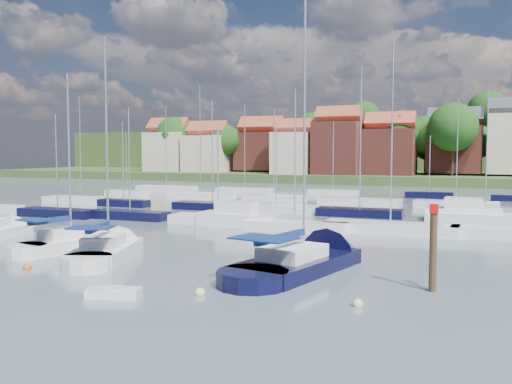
% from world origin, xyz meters
% --- Properties ---
extents(ground, '(260.00, 260.00, 0.00)m').
position_xyz_m(ground, '(0.00, 40.00, 0.00)').
color(ground, '#4E616A').
rests_on(ground, ground).
extents(sailboat_left, '(4.32, 9.78, 12.97)m').
position_xyz_m(sailboat_left, '(-10.71, 4.95, 0.37)').
color(sailboat_left, silver).
rests_on(sailboat_left, ground).
extents(sailboat_centre, '(6.36, 11.42, 15.06)m').
position_xyz_m(sailboat_centre, '(-7.05, 3.98, 0.36)').
color(sailboat_centre, silver).
rests_on(sailboat_centre, ground).
extents(sailboat_navy, '(6.66, 14.42, 19.20)m').
position_xyz_m(sailboat_navy, '(6.23, 5.59, 0.34)').
color(sailboat_navy, black).
rests_on(sailboat_navy, ground).
extents(sailboat_far, '(4.25, 10.36, 13.40)m').
position_xyz_m(sailboat_far, '(-19.88, 7.20, 0.34)').
color(sailboat_far, silver).
rests_on(sailboat_far, ground).
extents(tender, '(2.68, 1.85, 0.53)m').
position_xyz_m(tender, '(-0.44, -4.91, 0.20)').
color(tender, silver).
rests_on(tender, ground).
extents(timber_piling, '(0.40, 0.40, 6.51)m').
position_xyz_m(timber_piling, '(13.20, 1.80, 1.19)').
color(timber_piling, '#4C331E').
rests_on(timber_piling, ground).
extents(buoy_c, '(0.50, 0.50, 0.50)m').
position_xyz_m(buoy_c, '(-8.82, -1.64, 0.00)').
color(buoy_c, '#D85914').
rests_on(buoy_c, ground).
extents(buoy_d, '(0.51, 0.51, 0.51)m').
position_xyz_m(buoy_d, '(3.09, -3.06, 0.00)').
color(buoy_d, beige).
rests_on(buoy_d, ground).
extents(buoy_e, '(0.48, 0.48, 0.48)m').
position_xyz_m(buoy_e, '(2.88, 6.32, 0.00)').
color(buoy_e, beige).
rests_on(buoy_e, ground).
extents(buoy_f, '(0.49, 0.49, 0.49)m').
position_xyz_m(buoy_f, '(10.41, -2.19, 0.00)').
color(buoy_f, beige).
rests_on(buoy_f, ground).
extents(marina_field, '(79.62, 41.41, 15.93)m').
position_xyz_m(marina_field, '(1.91, 35.15, 0.43)').
color(marina_field, silver).
rests_on(marina_field, ground).
extents(far_shore_town, '(212.46, 90.00, 22.27)m').
position_xyz_m(far_shore_town, '(2.23, 132.67, 4.61)').
color(far_shore_town, '#3E4F27').
rests_on(far_shore_town, ground).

